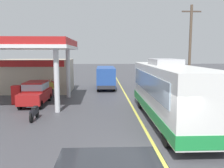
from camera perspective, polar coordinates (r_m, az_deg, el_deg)
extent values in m
plane|color=#424247|center=(28.92, 2.16, -0.54)|extent=(120.00, 120.00, 0.00)
cube|color=#D8CC4C|center=(23.99, 3.09, -2.20)|extent=(0.16, 50.00, 0.01)
cube|color=white|center=(14.31, 13.54, -1.43)|extent=(2.50, 11.00, 2.90)
cube|color=#1E8C3F|center=(14.52, 13.40, -5.72)|extent=(2.54, 11.04, 0.56)
cube|color=#8C9EAD|center=(9.18, 22.91, -3.25)|extent=(2.30, 0.10, 1.40)
cube|color=#8C9EAD|center=(13.95, 8.57, 0.34)|extent=(0.06, 9.35, 1.10)
cube|color=#8C9EAD|center=(14.65, 18.37, 0.38)|extent=(0.06, 9.35, 1.10)
cube|color=white|center=(9.10, 23.11, 1.10)|extent=(1.75, 0.08, 0.32)
cube|color=#B2B2B7|center=(15.12, 12.69, 5.28)|extent=(1.60, 2.80, 0.36)
cylinder|color=black|center=(10.70, 13.31, -12.06)|extent=(0.30, 1.00, 1.00)
cylinder|color=black|center=(11.47, 24.16, -11.17)|extent=(0.30, 1.00, 1.00)
cylinder|color=black|center=(17.49, 6.96, -4.25)|extent=(0.30, 1.00, 1.00)
cylinder|color=black|center=(17.97, 13.92, -4.09)|extent=(0.30, 1.00, 1.00)
cube|color=#B21E1E|center=(19.91, -22.66, 9.25)|extent=(9.00, 7.00, 0.50)
cube|color=white|center=(19.90, -22.61, 8.19)|extent=(9.10, 7.10, 0.24)
cylinder|color=silver|center=(16.39, -13.29, 1.19)|extent=(0.36, 0.36, 4.60)
cylinder|color=silver|center=(21.69, -10.60, 2.76)|extent=(0.36, 0.36, 4.60)
cube|color=red|center=(20.17, -22.08, -2.45)|extent=(0.70, 0.60, 1.50)
cube|color=beige|center=(25.92, -17.59, 1.96)|extent=(7.00, 4.40, 3.40)
cube|color=#B21E1E|center=(23.68, -19.13, 4.68)|extent=(6.30, 0.10, 0.60)
cube|color=maroon|center=(19.45, -18.03, -2.71)|extent=(1.70, 4.20, 0.80)
cube|color=maroon|center=(19.53, -17.96, -0.44)|extent=(1.50, 2.31, 0.70)
cube|color=#8C9EAD|center=(19.53, -17.96, -0.44)|extent=(1.53, 2.35, 0.49)
cylinder|color=black|center=(18.35, -21.50, -4.74)|extent=(0.20, 0.64, 0.64)
cylinder|color=black|center=(17.91, -16.95, -4.83)|extent=(0.20, 0.64, 0.64)
cylinder|color=black|center=(21.15, -18.86, -3.05)|extent=(0.20, 0.64, 0.64)
cylinder|color=black|center=(20.77, -14.88, -3.08)|extent=(0.20, 0.64, 0.64)
cube|color=#264C9E|center=(27.04, -1.53, 1.87)|extent=(2.00, 6.00, 2.10)
cube|color=#8C9EAD|center=(27.00, -1.53, 2.72)|extent=(2.04, 5.10, 0.80)
cube|color=#2D2D33|center=(24.11, -1.42, -0.85)|extent=(1.90, 0.16, 0.36)
cylinder|color=black|center=(25.18, -3.46, -0.88)|extent=(0.22, 0.76, 0.76)
cylinder|color=black|center=(25.20, 0.55, -0.86)|extent=(0.22, 0.76, 0.76)
cylinder|color=black|center=(29.14, -3.31, 0.27)|extent=(0.22, 0.76, 0.76)
cylinder|color=black|center=(29.16, 0.15, 0.29)|extent=(0.22, 0.76, 0.76)
cylinder|color=black|center=(14.66, -18.98, -7.71)|extent=(0.10, 0.60, 0.60)
cylinder|color=black|center=(15.78, -17.73, -6.59)|extent=(0.10, 0.60, 0.60)
cube|color=black|center=(15.17, -18.36, -6.40)|extent=(0.20, 1.30, 0.36)
cube|color=black|center=(15.26, -18.24, -5.46)|extent=(0.24, 0.60, 0.12)
cylinder|color=#2D2D33|center=(14.57, -19.02, -5.38)|extent=(0.55, 0.04, 0.04)
cylinder|color=#33333F|center=(23.02, -14.65, -1.83)|extent=(0.14, 0.14, 0.82)
cylinder|color=#33333F|center=(22.98, -14.21, -1.83)|extent=(0.14, 0.14, 0.82)
cube|color=#BF3333|center=(22.90, -14.49, -0.07)|extent=(0.36, 0.22, 0.60)
sphere|color=tan|center=(22.85, -14.52, 1.00)|extent=(0.22, 0.22, 0.22)
cylinder|color=#BF3333|center=(22.96, -15.04, -0.20)|extent=(0.09, 0.09, 0.58)
cylinder|color=#BF3333|center=(22.86, -13.92, -0.19)|extent=(0.09, 0.09, 0.58)
cylinder|color=#33333F|center=(22.19, -14.88, -2.18)|extent=(0.14, 0.14, 0.82)
cylinder|color=#33333F|center=(22.15, -14.43, -2.18)|extent=(0.14, 0.14, 0.82)
cube|color=#D8CC4C|center=(22.06, -14.72, -0.36)|extent=(0.36, 0.22, 0.60)
sphere|color=tan|center=(22.01, -14.75, 0.75)|extent=(0.22, 0.22, 0.22)
cylinder|color=#D8CC4C|center=(22.12, -15.29, -0.49)|extent=(0.09, 0.09, 0.58)
cylinder|color=#D8CC4C|center=(22.02, -14.13, -0.49)|extent=(0.09, 0.09, 0.58)
cylinder|color=brown|center=(23.54, 18.37, 7.58)|extent=(0.24, 0.24, 8.46)
cube|color=#4C3D33|center=(23.85, 18.75, 16.33)|extent=(1.80, 0.12, 0.12)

